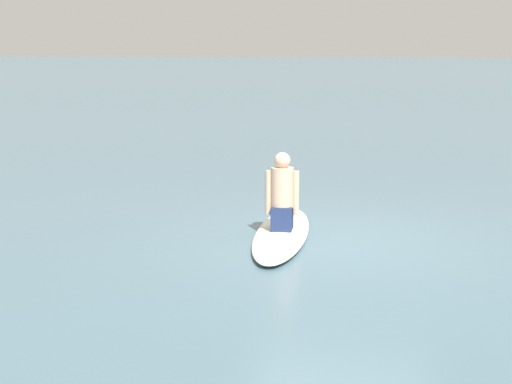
% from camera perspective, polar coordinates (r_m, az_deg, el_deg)
% --- Properties ---
extents(ground_plane, '(400.00, 400.00, 0.00)m').
position_cam_1_polar(ground_plane, '(10.61, 6.10, -3.49)').
color(ground_plane, slate).
extents(surfboard, '(1.13, 3.39, 0.11)m').
position_cam_1_polar(surfboard, '(10.68, 1.92, -3.02)').
color(surfboard, silver).
rests_on(surfboard, ground).
extents(person_paddler, '(0.47, 0.38, 1.06)m').
position_cam_1_polar(person_paddler, '(10.57, 1.94, -0.20)').
color(person_paddler, navy).
rests_on(person_paddler, surfboard).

